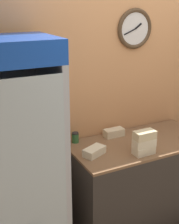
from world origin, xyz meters
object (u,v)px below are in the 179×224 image
sandwich_flat_left (94,151)px  sandwich_flat_right (114,133)px  sandwich_stack_middle (144,143)px  condiment_jar (75,138)px  sandwich_stack_top (145,135)px  sandwich_stack_bottom (144,150)px  beverage_cooler (16,147)px

sandwich_flat_left → sandwich_flat_right: (0.39, 0.29, 0.00)m
sandwich_flat_right → sandwich_stack_middle: bearing=-85.5°
sandwich_flat_right → condiment_jar: bearing=174.5°
sandwich_stack_top → condiment_jar: (-0.47, 0.52, -0.14)m
sandwich_stack_middle → condiment_jar: 0.70m
sandwich_stack_top → sandwich_flat_left: (-0.43, 0.19, -0.16)m
sandwich_stack_bottom → condiment_jar: condiment_jar is taller
sandwich_flat_left → sandwich_flat_right: size_ratio=1.14×
sandwich_stack_bottom → condiment_jar: 0.70m
sandwich_flat_left → sandwich_stack_bottom: bearing=-23.8°
sandwich_stack_middle → sandwich_flat_right: bearing=94.5°
sandwich_stack_top → sandwich_flat_left: bearing=156.2°
sandwich_flat_left → sandwich_flat_right: bearing=36.9°
beverage_cooler → sandwich_stack_middle: bearing=-13.5°
sandwich_stack_middle → sandwich_flat_left: 0.47m
sandwich_stack_bottom → sandwich_stack_top: bearing=0.0°
sandwich_flat_right → condiment_jar: size_ratio=2.01×
beverage_cooler → sandwich_stack_bottom: bearing=-13.5°
beverage_cooler → sandwich_stack_top: size_ratio=9.80×
sandwich_stack_top → condiment_jar: size_ratio=1.91×
sandwich_stack_middle → sandwich_stack_top: sandwich_stack_top is taller
beverage_cooler → sandwich_stack_bottom: 1.17m
beverage_cooler → sandwich_flat_left: (0.70, -0.08, -0.16)m
sandwich_stack_middle → condiment_jar: (-0.47, 0.52, -0.06)m
beverage_cooler → sandwich_stack_top: (1.13, -0.27, -0.01)m
sandwich_stack_top → sandwich_flat_left: sandwich_stack_top is taller
sandwich_stack_middle → sandwich_stack_top: 0.08m
sandwich_stack_middle → sandwich_stack_bottom: bearing=0.0°
beverage_cooler → condiment_jar: beverage_cooler is taller
sandwich_stack_bottom → sandwich_stack_top: sandwich_stack_top is taller
condiment_jar → sandwich_stack_top: bearing=-48.0°
sandwich_stack_bottom → sandwich_stack_middle: sandwich_stack_middle is taller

